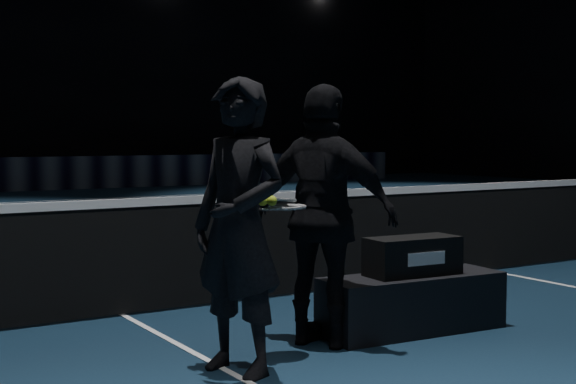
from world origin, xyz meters
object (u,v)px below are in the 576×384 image
player_bench (412,303)px  racket_lower (287,207)px  tennis_balls (266,198)px  player_a (239,226)px  racket_upper (277,199)px  player_b (325,215)px  racket_bag (413,256)px

player_bench → racket_lower: racket_lower is taller
player_bench → tennis_balls: tennis_balls is taller
player_a → tennis_balls: 0.30m
player_a → racket_upper: (0.37, 0.16, 0.14)m
racket_upper → tennis_balls: tennis_balls is taller
player_b → racket_lower: (-0.38, -0.12, 0.09)m
tennis_balls → racket_upper: bearing=31.3°
player_a → racket_lower: bearing=86.3°
racket_lower → tennis_balls: (-0.19, -0.05, 0.07)m
player_bench → player_b: (-0.77, 0.03, 0.69)m
player_bench → tennis_balls: size_ratio=11.79×
racket_upper → racket_lower: bearing=-42.7°
player_b → racket_lower: bearing=78.4°
racket_bag → racket_upper: 1.30m
player_a → racket_lower: player_a is taller
racket_bag → racket_lower: 1.23m
player_a → racket_upper: player_a is taller
racket_lower → tennis_balls: tennis_balls is taller
racket_upper → racket_bag: bearing=-18.4°
racket_upper → tennis_balls: (-0.13, -0.08, 0.02)m
racket_lower → player_bench: bearing=-13.1°
player_a → player_b: size_ratio=1.00×
racket_bag → racket_upper: size_ratio=1.04×
player_bench → tennis_balls: 1.59m
racket_lower → racket_upper: size_ratio=1.00×
tennis_balls → player_a: bearing=-161.1°
racket_upper → player_bench: bearing=-18.4°
racket_bag → player_b: player_b is taller
player_bench → racket_bag: (0.00, 0.00, 0.35)m
racket_bag → racket_upper: bearing=-172.8°
player_bench → racket_lower: size_ratio=2.08×
racket_lower → player_b: bearing=-0.0°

